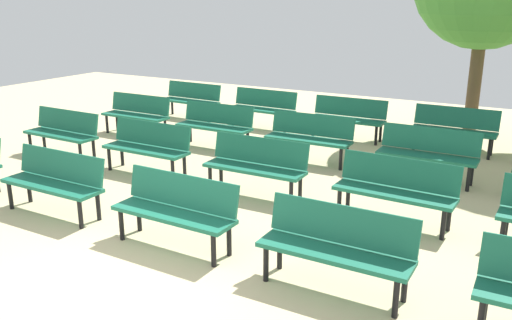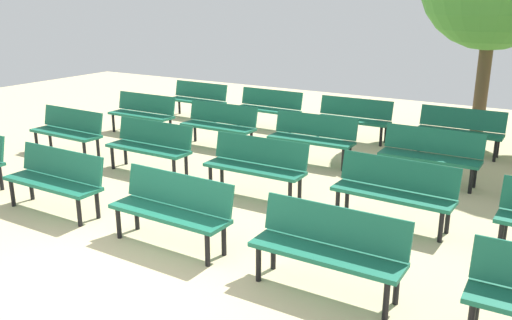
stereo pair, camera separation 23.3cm
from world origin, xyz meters
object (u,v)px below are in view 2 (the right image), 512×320
at_px(bench_r0_c1, 56,177).
at_px(bench_r1_c2, 257,163).
at_px(bench_r2_c0, 143,111).
at_px(bench_r3_c2, 353,116).
at_px(bench_r0_c3, 329,245).
at_px(bench_r3_c3, 460,128).
at_px(bench_r1_c3, 394,188).
at_px(bench_r1_c0, 68,129).
at_px(bench_r1_c1, 151,144).
at_px(bench_r3_c0, 198,98).
at_px(bench_r2_c2, 313,135).
at_px(bench_r2_c1, 220,123).
at_px(bench_r2_c3, 431,152).
at_px(bench_r0_c2, 172,206).
at_px(bench_r3_c1, 269,106).

relative_size(bench_r0_c1, bench_r1_c2, 1.00).
distance_m(bench_r2_c0, bench_r3_c2, 4.62).
bearing_deg(bench_r0_c3, bench_r3_c3, 89.27).
bearing_deg(bench_r1_c3, bench_r1_c0, -178.47).
xyz_separation_m(bench_r1_c1, bench_r2_c0, (-2.02, 2.01, 0.00)).
bearing_deg(bench_r3_c3, bench_r3_c0, 179.72).
bearing_deg(bench_r2_c2, bench_r2_c0, 178.39).
bearing_deg(bench_r2_c1, bench_r0_c1, -90.30).
height_order(bench_r2_c2, bench_r2_c3, same).
height_order(bench_r0_c2, bench_r1_c2, same).
height_order(bench_r1_c3, bench_r2_c0, same).
bearing_deg(bench_r1_c3, bench_r2_c1, 156.51).
height_order(bench_r0_c3, bench_r2_c3, same).
bearing_deg(bench_r2_c1, bench_r3_c1, 89.79).
relative_size(bench_r2_c3, bench_r3_c3, 1.00).
bearing_deg(bench_r1_c0, bench_r2_c2, 26.23).
relative_size(bench_r2_c1, bench_r3_c2, 1.00).
distance_m(bench_r0_c2, bench_r2_c1, 4.55).
relative_size(bench_r0_c2, bench_r1_c0, 1.00).
bearing_deg(bench_r2_c1, bench_r2_c0, 178.84).
bearing_deg(bench_r2_c0, bench_r2_c2, -0.42).
bearing_deg(bench_r2_c2, bench_r1_c1, -138.45).
bearing_deg(bench_r3_c0, bench_r3_c3, 1.61).
distance_m(bench_r2_c3, bench_r3_c1, 4.66).
bearing_deg(bench_r1_c3, bench_r2_c2, 138.82).
bearing_deg(bench_r0_c2, bench_r0_c3, 0.78).
xyz_separation_m(bench_r0_c3, bench_r1_c3, (0.05, 2.02, 0.00)).
bearing_deg(bench_r3_c3, bench_r2_c0, -162.88).
distance_m(bench_r2_c1, bench_r2_c2, 2.07).
relative_size(bench_r1_c3, bench_r3_c2, 1.01).
xyz_separation_m(bench_r1_c1, bench_r2_c2, (2.14, 1.99, 0.00)).
bearing_deg(bench_r2_c2, bench_r3_c2, 87.68).
bearing_deg(bench_r3_c0, bench_r3_c1, 0.79).
bearing_deg(bench_r0_c3, bench_r1_c0, 162.06).
distance_m(bench_r2_c2, bench_r3_c2, 1.95).
bearing_deg(bench_r1_c2, bench_r2_c2, 89.45).
height_order(bench_r1_c0, bench_r2_c1, same).
relative_size(bench_r2_c1, bench_r3_c0, 0.99).
bearing_deg(bench_r2_c3, bench_r0_c3, -90.32).
relative_size(bench_r1_c1, bench_r3_c1, 0.99).
distance_m(bench_r0_c3, bench_r1_c2, 2.94).
height_order(bench_r0_c1, bench_r1_c3, same).
relative_size(bench_r0_c1, bench_r3_c3, 1.00).
bearing_deg(bench_r1_c2, bench_r0_c2, -89.70).
bearing_deg(bench_r0_c2, bench_r1_c0, 155.18).
height_order(bench_r1_c1, bench_r2_c2, same).
relative_size(bench_r0_c1, bench_r0_c3, 1.00).
bearing_deg(bench_r1_c3, bench_r3_c0, 149.37).
bearing_deg(bench_r3_c1, bench_r2_c0, -135.66).
height_order(bench_r0_c3, bench_r3_c0, same).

